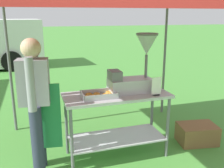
# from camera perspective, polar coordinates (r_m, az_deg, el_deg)

# --- Properties ---
(ground_plane) EXTENTS (70.00, 70.00, 0.00)m
(ground_plane) POSITION_cam_1_polar(r_m,az_deg,el_deg) (8.11, -10.56, 1.91)
(ground_plane) COLOR #478E38
(donut_cart) EXTENTS (1.36, 0.57, 0.87)m
(donut_cart) POSITION_cam_1_polar(r_m,az_deg,el_deg) (3.32, 1.03, -6.18)
(donut_cart) COLOR #B7B7BC
(donut_cart) RESTS_ON ground
(donut_tray) EXTENTS (0.43, 0.27, 0.07)m
(donut_tray) POSITION_cam_1_polar(r_m,az_deg,el_deg) (3.11, -2.88, -2.59)
(donut_tray) COLOR #B7B7BC
(donut_tray) RESTS_ON donut_cart
(donut_fryer) EXTENTS (0.64, 0.28, 0.76)m
(donut_fryer) POSITION_cam_1_polar(r_m,az_deg,el_deg) (3.29, 5.28, 3.39)
(donut_fryer) COLOR #B7B7BC
(donut_fryer) RESTS_ON donut_cart
(menu_sign) EXTENTS (0.13, 0.05, 0.23)m
(menu_sign) POSITION_cam_1_polar(r_m,az_deg,el_deg) (3.21, 9.96, -0.86)
(menu_sign) COLOR black
(menu_sign) RESTS_ON donut_cart
(vendor) EXTENTS (0.46, 0.54, 1.61)m
(vendor) POSITION_cam_1_polar(r_m,az_deg,el_deg) (3.03, -16.81, -3.49)
(vendor) COLOR #2D3347
(vendor) RESTS_ON ground
(supply_crate) EXTENTS (0.60, 0.46, 0.28)m
(supply_crate) POSITION_cam_1_polar(r_m,az_deg,el_deg) (4.03, 18.60, -10.57)
(supply_crate) COLOR brown
(supply_crate) RESTS_ON ground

